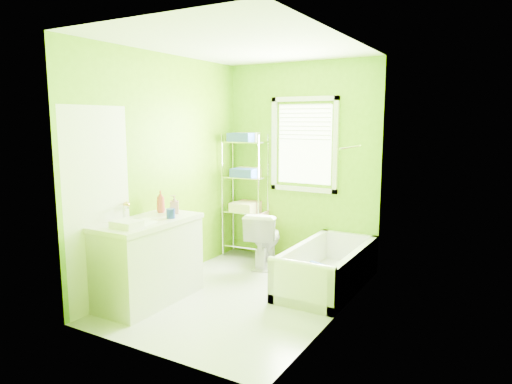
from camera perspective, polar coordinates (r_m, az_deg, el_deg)
The scene contains 9 objects.
ground at distance 5.04m, azimuth -1.52°, elevation -12.69°, with size 2.90×2.90×0.00m, color silver.
room_envelope at distance 4.70m, azimuth -1.60°, elevation 5.13°, with size 2.14×2.94×2.62m.
window at distance 5.94m, azimuth 6.04°, elevation 6.53°, with size 0.92×0.05×1.22m.
door at distance 4.68m, azimuth -19.07°, elevation -2.13°, with size 0.09×0.80×2.00m.
right_wall_decor at distance 4.26m, azimuth 10.26°, elevation 1.54°, with size 0.04×1.48×1.17m.
bathtub at distance 5.24m, azimuth 8.78°, elevation -10.09°, with size 0.71×1.53×0.50m.
toilet at distance 5.89m, azimuth 1.02°, elevation -5.82°, with size 0.40×0.70×0.72m, color white.
vanity at distance 4.87m, azimuth -13.32°, elevation -8.04°, with size 0.59×1.14×1.10m.
wire_shelf_unit at distance 6.20m, azimuth -1.16°, elevation 1.33°, with size 0.60×0.48×1.70m.
Camera 1 is at (2.44, -4.00, 1.86)m, focal length 32.00 mm.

